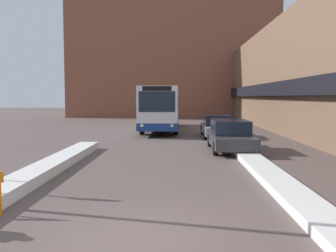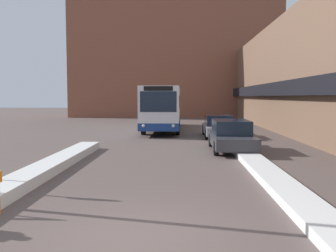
{
  "view_description": "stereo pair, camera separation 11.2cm",
  "coord_description": "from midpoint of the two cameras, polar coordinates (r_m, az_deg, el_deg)",
  "views": [
    {
      "loc": [
        0.77,
        -6.55,
        2.52
      ],
      "look_at": [
        0.4,
        6.5,
        1.5
      ],
      "focal_mm": 40.0,
      "sensor_mm": 36.0,
      "label": 1
    },
    {
      "loc": [
        0.88,
        -6.54,
        2.52
      ],
      "look_at": [
        0.4,
        6.5,
        1.5
      ],
      "focal_mm": 40.0,
      "sensor_mm": 36.0,
      "label": 2
    }
  ],
  "objects": [
    {
      "name": "building_row_right",
      "position": [
        31.92,
        18.4,
        6.86
      ],
      "size": [
        5.5,
        60.0,
        7.99
      ],
      "color": "brown",
      "rests_on": "ground_plane"
    },
    {
      "name": "city_bus",
      "position": [
        28.52,
        -1.13,
        2.87
      ],
      "size": [
        2.55,
        11.96,
        3.21
      ],
      "color": "silver",
      "rests_on": "ground_plane"
    },
    {
      "name": "snow_bank_left",
      "position": [
        11.34,
        -21.58,
        -7.85
      ],
      "size": [
        0.9,
        15.74,
        0.33
      ],
      "color": "silver",
      "rests_on": "ground_plane"
    },
    {
      "name": "parked_car_front",
      "position": [
        17.83,
        9.27,
        -1.39
      ],
      "size": [
        1.86,
        4.71,
        1.43
      ],
      "color": "#38383D",
      "rests_on": "ground_plane"
    },
    {
      "name": "ground_plane",
      "position": [
        7.06,
        -5.4,
        -16.48
      ],
      "size": [
        160.0,
        160.0,
        0.0
      ],
      "primitive_type": "plane",
      "color": "brown"
    },
    {
      "name": "parked_car_back",
      "position": [
        23.79,
        7.35,
        0.02
      ],
      "size": [
        1.85,
        4.74,
        1.39
      ],
      "color": "#B7B7BC",
      "rests_on": "ground_plane"
    },
    {
      "name": "building_backdrop_far",
      "position": [
        49.35,
        0.66,
        11.44
      ],
      "size": [
        26.0,
        8.0,
        17.05
      ],
      "color": "brown",
      "rests_on": "ground_plane"
    },
    {
      "name": "snow_bank_right",
      "position": [
        9.55,
        18.79,
        -10.38
      ],
      "size": [
        0.9,
        16.45,
        0.23
      ],
      "color": "silver",
      "rests_on": "ground_plane"
    }
  ]
}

